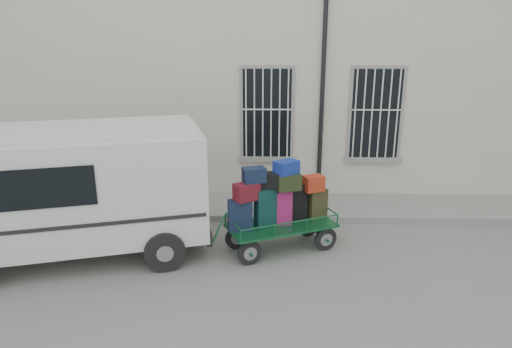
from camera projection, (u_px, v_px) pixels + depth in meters
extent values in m
plane|color=slate|center=(285.00, 249.00, 9.18)|extent=(80.00, 80.00, 0.00)
cube|color=beige|center=(281.00, 74.00, 13.55)|extent=(24.00, 5.00, 6.00)
cylinder|color=black|center=(322.00, 92.00, 11.12)|extent=(0.11, 0.11, 5.60)
cube|color=black|center=(267.00, 114.00, 11.38)|extent=(1.20, 0.08, 2.20)
cube|color=gray|center=(267.00, 159.00, 11.70)|extent=(1.45, 0.22, 0.12)
cube|color=black|center=(376.00, 114.00, 11.31)|extent=(1.20, 0.08, 2.20)
cube|color=gray|center=(372.00, 159.00, 11.63)|extent=(1.45, 0.22, 0.12)
cube|color=gray|center=(282.00, 206.00, 11.26)|extent=(24.00, 1.70, 0.15)
cylinder|color=black|center=(250.00, 253.00, 8.51)|extent=(0.46, 0.24, 0.48)
cylinder|color=gray|center=(250.00, 253.00, 8.51)|extent=(0.28, 0.18, 0.26)
cylinder|color=black|center=(237.00, 238.00, 9.16)|extent=(0.46, 0.24, 0.48)
cylinder|color=gray|center=(237.00, 238.00, 9.16)|extent=(0.28, 0.18, 0.26)
cylinder|color=black|center=(326.00, 239.00, 9.09)|extent=(0.46, 0.24, 0.48)
cylinder|color=gray|center=(326.00, 239.00, 9.09)|extent=(0.28, 0.18, 0.26)
cylinder|color=black|center=(308.00, 225.00, 9.74)|extent=(0.46, 0.24, 0.48)
cylinder|color=gray|center=(308.00, 225.00, 9.74)|extent=(0.28, 0.18, 0.26)
cube|color=#13532B|center=(281.00, 225.00, 9.04)|extent=(2.31, 1.71, 0.05)
cylinder|color=#13532B|center=(219.00, 228.00, 8.54)|extent=(0.27, 0.15, 0.54)
cube|color=#111734|center=(240.00, 215.00, 8.67)|extent=(0.49, 0.31, 0.61)
cube|color=black|center=(240.00, 199.00, 8.58)|extent=(0.21, 0.17, 0.03)
cube|color=#0C2B27|center=(265.00, 208.00, 8.82)|extent=(0.45, 0.38, 0.78)
cube|color=black|center=(265.00, 188.00, 8.70)|extent=(0.19, 0.16, 0.03)
cube|color=#9C1C60|center=(282.00, 208.00, 8.95)|extent=(0.42, 0.28, 0.68)
cube|color=black|center=(282.00, 190.00, 8.85)|extent=(0.18, 0.15, 0.03)
cube|color=black|center=(297.00, 202.00, 9.18)|extent=(0.42, 0.34, 0.73)
cube|color=black|center=(298.00, 184.00, 9.07)|extent=(0.18, 0.16, 0.03)
cube|color=#2B2C16|center=(317.00, 203.00, 9.29)|extent=(0.44, 0.37, 0.60)
cube|color=black|center=(318.00, 189.00, 9.19)|extent=(0.18, 0.16, 0.03)
cube|color=#59111F|center=(247.00, 192.00, 8.56)|extent=(0.54, 0.49, 0.33)
cube|color=black|center=(266.00, 180.00, 8.70)|extent=(0.56, 0.33, 0.29)
cube|color=black|center=(288.00, 181.00, 8.76)|extent=(0.55, 0.48, 0.31)
cube|color=maroon|center=(314.00, 183.00, 9.07)|extent=(0.46, 0.40, 0.31)
cube|color=#111734|center=(254.00, 175.00, 8.55)|extent=(0.49, 0.40, 0.28)
cube|color=navy|center=(286.00, 167.00, 8.69)|extent=(0.53, 0.51, 0.25)
cube|color=silver|center=(71.00, 186.00, 8.56)|extent=(5.27, 3.35, 1.99)
cube|color=silver|center=(64.00, 132.00, 8.25)|extent=(5.01, 3.13, 0.11)
cube|color=black|center=(16.00, 190.00, 7.32)|extent=(2.36, 0.70, 0.69)
cube|color=black|center=(201.00, 161.00, 9.03)|extent=(0.46, 1.51, 0.61)
cube|color=black|center=(202.00, 220.00, 9.41)|extent=(0.66, 2.00, 0.24)
cube|color=white|center=(204.00, 208.00, 9.34)|extent=(0.16, 0.46, 0.13)
cylinder|color=black|center=(1.00, 225.00, 9.43)|extent=(0.79, 0.44, 0.75)
cylinder|color=black|center=(165.00, 251.00, 8.30)|extent=(0.79, 0.44, 0.75)
cylinder|color=black|center=(159.00, 211.00, 10.19)|extent=(0.79, 0.44, 0.75)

